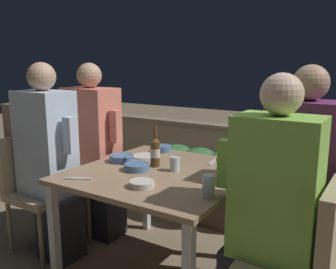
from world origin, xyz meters
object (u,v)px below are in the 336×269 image
at_px(chair_left_near, 35,181).
at_px(person_coral_top, 95,151).
at_px(chair_left_far, 79,167).
at_px(person_green_blouse, 268,213).
at_px(beer_bottle, 155,151).
at_px(chair_right_near, 307,252).
at_px(person_purple_stripe, 297,187).
at_px(chair_right_far, 331,222).
at_px(person_blue_shirt, 50,162).

xyz_separation_m(chair_left_near, person_coral_top, (0.21, 0.42, 0.17)).
relative_size(chair_left_far, person_green_blouse, 0.64).
bearing_deg(beer_bottle, person_coral_top, 168.21).
distance_m(person_coral_top, chair_right_near, 1.74).
height_order(person_green_blouse, person_purple_stripe, person_purple_stripe).
bearing_deg(person_purple_stripe, chair_left_near, -166.44).
bearing_deg(person_coral_top, person_purple_stripe, 0.06).
distance_m(person_green_blouse, chair_right_far, 0.48).
bearing_deg(person_green_blouse, chair_right_near, 0.00).
height_order(person_coral_top, person_purple_stripe, person_coral_top).
xyz_separation_m(person_blue_shirt, chair_left_far, (-0.17, 0.42, -0.17)).
height_order(chair_left_near, person_purple_stripe, person_purple_stripe).
bearing_deg(chair_right_far, beer_bottle, -172.31).
relative_size(chair_left_far, person_coral_top, 0.62).
distance_m(chair_left_near, beer_bottle, 0.97).
relative_size(chair_left_near, chair_right_far, 1.00).
height_order(person_coral_top, chair_right_far, person_coral_top).
height_order(person_blue_shirt, chair_right_near, person_blue_shirt).
height_order(chair_right_near, person_green_blouse, person_green_blouse).
bearing_deg(person_coral_top, person_blue_shirt, -92.72).
height_order(chair_left_far, person_green_blouse, person_green_blouse).
bearing_deg(chair_right_far, person_green_blouse, -119.87).
height_order(chair_right_far, person_purple_stripe, person_purple_stripe).
bearing_deg(chair_right_near, person_coral_top, 166.75).
relative_size(person_green_blouse, chair_right_far, 1.55).
bearing_deg(person_green_blouse, beer_bottle, 162.73).
bearing_deg(person_green_blouse, person_blue_shirt, -179.14).
height_order(chair_left_far, person_purple_stripe, person_purple_stripe).
relative_size(chair_left_near, person_coral_top, 0.62).
relative_size(chair_right_near, chair_right_far, 1.00).
distance_m(person_coral_top, person_green_blouse, 1.55).
height_order(chair_right_far, beer_bottle, beer_bottle).
bearing_deg(chair_right_near, chair_left_far, 168.03).
height_order(chair_left_far, beer_bottle, beer_bottle).
distance_m(chair_left_near, chair_right_near, 1.89).
distance_m(person_green_blouse, beer_bottle, 0.87).
height_order(chair_left_near, beer_bottle, beer_bottle).
xyz_separation_m(chair_right_near, beer_bottle, (-1.01, 0.26, 0.28)).
relative_size(chair_left_near, person_green_blouse, 0.64).
xyz_separation_m(chair_left_far, person_purple_stripe, (1.73, 0.00, 0.16)).
bearing_deg(chair_right_far, person_purple_stripe, 180.00).
bearing_deg(beer_bottle, chair_right_far, 7.69).
distance_m(chair_left_far, person_green_blouse, 1.74).
height_order(chair_left_near, person_coral_top, person_coral_top).
xyz_separation_m(chair_right_near, person_green_blouse, (-0.19, -0.00, 0.15)).
xyz_separation_m(person_green_blouse, chair_right_far, (0.23, 0.40, -0.15)).
xyz_separation_m(chair_left_near, person_green_blouse, (1.71, 0.02, 0.15)).
relative_size(chair_left_near, chair_left_far, 1.00).
distance_m(person_blue_shirt, person_purple_stripe, 1.62).
distance_m(chair_left_near, person_coral_top, 0.50).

